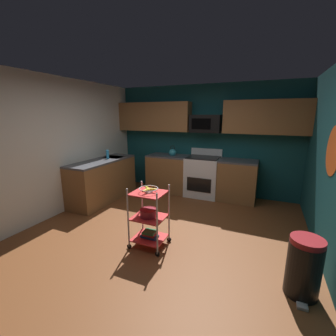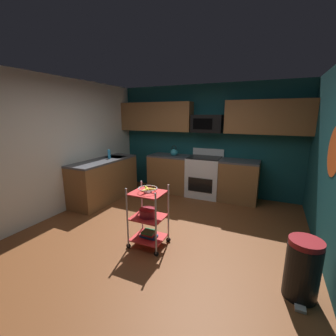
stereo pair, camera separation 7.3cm
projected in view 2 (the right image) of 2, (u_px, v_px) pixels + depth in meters
name	position (u px, v px, depth m)	size (l,w,h in m)	color
floor	(161.00, 236.00, 3.67)	(4.40, 4.80, 0.04)	brown
wall_back	(205.00, 140.00, 5.52)	(4.52, 0.06, 2.60)	#14474C
wall_left	(55.00, 147.00, 4.28)	(0.06, 4.80, 2.60)	silver
wall_flower_decal	(334.00, 151.00, 2.83)	(0.65, 0.65, 0.00)	#E5591E
counter_run	(163.00, 178.00, 5.32)	(3.50, 2.34, 0.92)	brown
oven_range	(204.00, 176.00, 5.38)	(0.76, 0.65, 1.10)	white
upper_cabinets	(203.00, 117.00, 5.23)	(4.40, 0.33, 0.70)	brown
microwave	(207.00, 124.00, 5.20)	(0.70, 0.39, 0.40)	black
rolling_cart	(148.00, 217.00, 3.29)	(0.53, 0.42, 0.91)	silver
fruit_bowl	(148.00, 189.00, 3.20)	(0.27, 0.27, 0.07)	silver
mixing_bowl_large	(148.00, 212.00, 3.28)	(0.25, 0.25, 0.11)	maroon
book_stack	(149.00, 234.00, 3.36)	(0.25, 0.17, 0.10)	#1E4C8C
kettle	(174.00, 152.00, 5.58)	(0.21, 0.18, 0.26)	teal
dish_soap_bottle	(109.00, 154.00, 5.18)	(0.06, 0.06, 0.20)	#2D8CBF
trash_can	(302.00, 269.00, 2.37)	(0.34, 0.42, 0.66)	black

